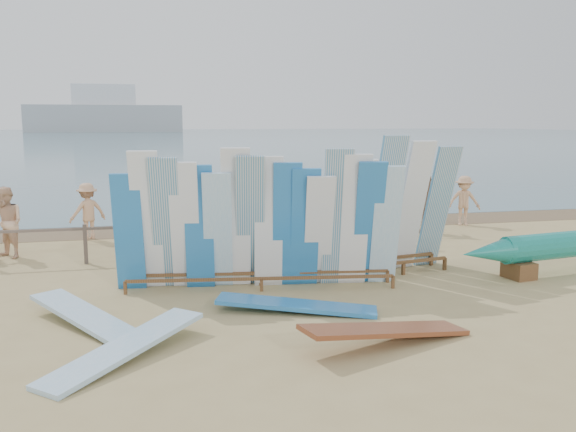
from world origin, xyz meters
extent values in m
plane|color=tan|center=(0.00, 0.00, 0.00)|extent=(160.00, 160.00, 0.00)
cube|color=#436877|center=(0.00, 128.00, 0.00)|extent=(320.00, 240.00, 0.02)
cube|color=brown|center=(0.00, 7.20, 0.00)|extent=(40.00, 2.60, 0.01)
cube|color=#999EA3|center=(-12.00, 180.00, 4.02)|extent=(45.00, 8.00, 8.00)
cube|color=silver|center=(-12.00, 180.00, 11.02)|extent=(18.00, 6.00, 6.00)
cube|color=#6A5A50|center=(0.00, 3.00, 0.80)|extent=(12.00, 0.06, 0.06)
cube|color=#6A5A50|center=(-2.00, 3.00, 0.45)|extent=(0.08, 0.08, 0.90)
cube|color=#6A5A50|center=(0.00, 3.00, 0.45)|extent=(0.08, 0.08, 0.90)
cube|color=#6A5A50|center=(2.00, 3.00, 0.45)|extent=(0.08, 0.08, 0.90)
cube|color=#6A5A50|center=(4.00, 3.00, 0.45)|extent=(0.08, 0.08, 0.90)
cube|color=#6A5A50|center=(6.00, 3.00, 0.45)|extent=(0.08, 0.08, 0.90)
cube|color=brown|center=(1.44, -0.14, 0.24)|extent=(5.02, 0.79, 0.06)
cube|color=brown|center=(1.51, 0.29, 0.24)|extent=(5.02, 0.79, 0.06)
cube|color=#2573BD|center=(-0.97, 0.43, 1.13)|extent=(0.60, 0.56, 2.26)
cube|color=white|center=(-0.63, 0.38, 1.34)|extent=(0.64, 0.80, 2.67)
cube|color=silver|center=(-0.28, 0.33, 1.28)|extent=(0.64, 0.86, 2.55)
cube|color=white|center=(0.06, 0.28, 1.23)|extent=(0.63, 0.79, 2.47)
cube|color=#2573BD|center=(0.33, 0.24, 1.20)|extent=(0.60, 0.58, 2.41)
cube|color=#8EBFE3|center=(0.67, 0.19, 1.13)|extent=(0.63, 0.75, 2.27)
cube|color=white|center=(1.02, 0.14, 1.36)|extent=(0.64, 0.81, 2.72)
cube|color=silver|center=(1.28, 0.11, 1.29)|extent=(0.66, 0.96, 2.58)
cube|color=white|center=(1.62, 0.06, 1.28)|extent=(0.61, 0.60, 2.56)
cube|color=#2573BD|center=(1.97, 0.00, 1.22)|extent=(0.62, 0.66, 2.44)
cube|color=#2573BD|center=(2.31, -0.05, 1.17)|extent=(0.62, 0.69, 2.33)
cube|color=white|center=(2.58, -0.08, 1.10)|extent=(0.64, 0.83, 2.19)
cube|color=silver|center=(2.92, -0.13, 1.35)|extent=(0.62, 0.70, 2.69)
cube|color=white|center=(3.27, -0.18, 1.30)|extent=(0.62, 0.69, 2.59)
cube|color=#2573BD|center=(3.53, -0.22, 1.23)|extent=(0.64, 0.83, 2.46)
cube|color=#8EBFE3|center=(3.88, -0.27, 1.19)|extent=(0.63, 0.75, 2.37)
cube|color=brown|center=(4.58, 0.42, 0.27)|extent=(2.11, 0.46, 0.06)
cube|color=brown|center=(4.49, 0.88, 0.27)|extent=(2.11, 0.46, 0.06)
cube|color=white|center=(3.55, 0.47, 1.22)|extent=(0.69, 0.73, 2.45)
cube|color=silver|center=(4.20, 0.59, 1.46)|extent=(0.72, 0.89, 2.92)
cube|color=white|center=(4.86, 0.71, 1.40)|extent=(0.73, 0.91, 2.80)
cube|color=silver|center=(5.51, 0.84, 1.34)|extent=(0.73, 0.93, 2.68)
cube|color=brown|center=(6.76, -0.38, 0.17)|extent=(0.56, 0.64, 0.34)
cone|color=#18897D|center=(5.91, -0.52, 0.61)|extent=(1.22, 0.71, 0.53)
cube|color=brown|center=(1.98, 0.89, 0.65)|extent=(0.98, 0.86, 0.05)
cube|color=white|center=(1.98, 0.89, 0.89)|extent=(0.41, 0.20, 0.38)
cube|color=#2573BD|center=(1.79, -1.51, 0.00)|extent=(2.73, 1.43, 0.23)
cube|color=brown|center=(2.69, -3.29, 0.00)|extent=(2.74, 1.23, 0.44)
cube|color=#8EBFE3|center=(-1.57, -1.54, 0.00)|extent=(2.01, 2.52, 0.32)
cube|color=#8EBFE3|center=(-0.97, -2.97, 0.00)|extent=(2.25, 2.35, 0.31)
cube|color=#B41B13|center=(1.45, 3.91, 0.31)|extent=(0.71, 0.69, 0.05)
cube|color=#B41B13|center=(1.56, 4.12, 0.59)|extent=(0.55, 0.40, 0.54)
cube|color=#B41B13|center=(0.52, 3.67, 0.34)|extent=(0.64, 0.59, 0.05)
cube|color=#B41B13|center=(0.55, 3.92, 0.63)|extent=(0.60, 0.24, 0.58)
cube|color=#B41B13|center=(2.99, 3.56, 0.52)|extent=(0.66, 0.82, 0.52)
cube|color=#B41B13|center=(2.88, 3.83, 0.86)|extent=(0.46, 0.30, 0.33)
imported|color=tan|center=(6.35, 6.70, 0.93)|extent=(0.84, 1.30, 1.86)
imported|color=tan|center=(-2.20, 6.02, 0.77)|extent=(1.07, 0.81, 1.54)
imported|color=tan|center=(8.92, 5.78, 0.77)|extent=(1.07, 0.73, 1.53)
imported|color=beige|center=(-3.83, 4.01, 0.84)|extent=(0.88, 0.83, 1.69)
imported|color=beige|center=(4.62, 3.97, 0.78)|extent=(0.80, 0.78, 1.55)
imported|color=#8C6042|center=(2.40, 4.96, 0.76)|extent=(0.61, 0.61, 1.53)
imported|color=#8C6042|center=(7.20, 4.83, 0.86)|extent=(1.09, 0.89, 1.72)
imported|color=tan|center=(0.91, 3.86, 0.89)|extent=(0.87, 0.94, 1.78)
imported|color=beige|center=(0.73, 5.36, 0.89)|extent=(1.61, 1.47, 1.78)
camera|label=1|loc=(-0.61, -11.14, 3.18)|focal=38.00mm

